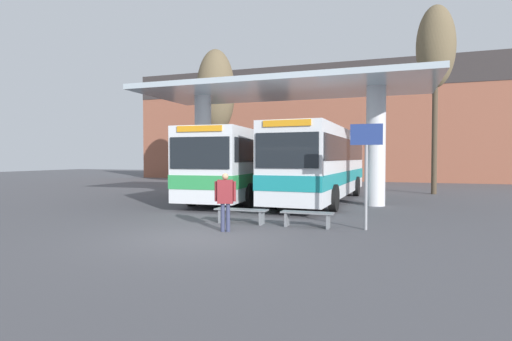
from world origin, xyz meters
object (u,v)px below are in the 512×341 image
transit_bus_left_bay (244,162)px  pedestrian_waiting (225,196)px  poplar_tree_behind_left (436,49)px  poplar_tree_behind_right (216,93)px  waiting_bench_near_pillar (307,216)px  waiting_bench_mid_platform (241,213)px  parked_car_street (232,170)px  transit_bus_center_bay (322,162)px  info_sign_platform (366,155)px

transit_bus_left_bay → pedestrian_waiting: size_ratio=6.74×
poplar_tree_behind_left → poplar_tree_behind_right: poplar_tree_behind_left is taller
waiting_bench_near_pillar → transit_bus_left_bay: bearing=123.4°
waiting_bench_mid_platform → poplar_tree_behind_right: 17.73m
transit_bus_left_bay → parked_car_street: transit_bus_left_bay is taller
pedestrian_waiting → parked_car_street: bearing=94.7°
transit_bus_left_bay → transit_bus_center_bay: transit_bus_center_bay is taller
transit_bus_center_bay → poplar_tree_behind_left: bearing=-131.1°
poplar_tree_behind_left → poplar_tree_behind_right: 14.51m
info_sign_platform → poplar_tree_behind_left: 14.65m
waiting_bench_near_pillar → waiting_bench_mid_platform: 2.11m
transit_bus_left_bay → poplar_tree_behind_right: bearing=-59.2°
waiting_bench_near_pillar → transit_bus_center_bay: bearing=96.2°
parked_car_street → poplar_tree_behind_right: bearing=-81.7°
info_sign_platform → poplar_tree_behind_right: (-11.38, 14.55, 4.61)m
transit_bus_left_bay → parked_car_street: size_ratio=2.34×
waiting_bench_near_pillar → parked_car_street: size_ratio=0.33×
transit_bus_left_bay → transit_bus_center_bay: bearing=-178.1°
transit_bus_center_bay → info_sign_platform: transit_bus_center_bay is taller
transit_bus_center_bay → poplar_tree_behind_left: 10.14m
transit_bus_left_bay → info_sign_platform: 9.41m
waiting_bench_mid_platform → info_sign_platform: (3.79, 0.13, 1.82)m
waiting_bench_near_pillar → pedestrian_waiting: bearing=-145.0°
transit_bus_center_bay → info_sign_platform: bearing=111.3°
waiting_bench_near_pillar → poplar_tree_behind_right: size_ratio=0.16×
poplar_tree_behind_right → info_sign_platform: bearing=-52.0°
info_sign_platform → parked_car_street: info_sign_platform is taller
transit_bus_center_bay → waiting_bench_near_pillar: size_ratio=7.52×
waiting_bench_mid_platform → info_sign_platform: size_ratio=0.56×
transit_bus_left_bay → waiting_bench_mid_platform: transit_bus_left_bay is taller
info_sign_platform → parked_car_street: size_ratio=0.64×
waiting_bench_near_pillar → waiting_bench_mid_platform: same height
pedestrian_waiting → transit_bus_center_bay: bearing=64.9°
waiting_bench_near_pillar → parked_car_street: (-11.26, 21.57, 0.67)m
waiting_bench_mid_platform → poplar_tree_behind_left: size_ratio=0.16×
info_sign_platform → pedestrian_waiting: (-3.72, -1.55, -1.16)m
info_sign_platform → poplar_tree_behind_left: bearing=77.1°
waiting_bench_mid_platform → info_sign_platform: bearing=1.9°
poplar_tree_behind_left → transit_bus_center_bay: bearing=-133.6°
waiting_bench_mid_platform → parked_car_street: bearing=113.0°
transit_bus_left_bay → pedestrian_waiting: bearing=104.4°
pedestrian_waiting → transit_bus_left_bay: bearing=90.0°
poplar_tree_behind_left → poplar_tree_behind_right: bearing=173.8°
transit_bus_center_bay → info_sign_platform: size_ratio=3.87×
poplar_tree_behind_right → transit_bus_left_bay: bearing=-56.5°
waiting_bench_near_pillar → waiting_bench_mid_platform: (-2.11, 0.00, 0.00)m
transit_bus_center_bay → poplar_tree_behind_left: size_ratio=1.10×
waiting_bench_near_pillar → poplar_tree_behind_right: 18.73m
poplar_tree_behind_left → pedestrian_waiting: bearing=-114.7°
transit_bus_left_bay → poplar_tree_behind_left: size_ratio=1.03×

